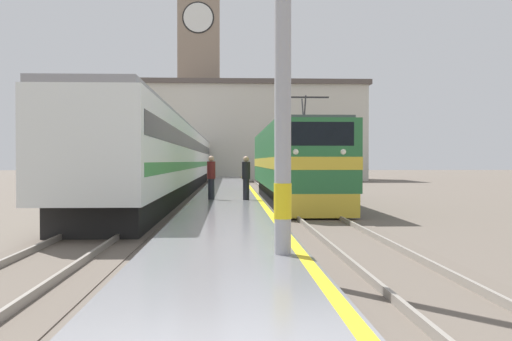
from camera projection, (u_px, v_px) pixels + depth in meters
The scene contains 11 objects.
ground_plane at pixel (228, 196), 34.32m from camera, with size 200.00×200.00×0.00m, color #60564C.
platform at pixel (228, 198), 29.32m from camera, with size 2.94×140.00×0.43m.
rail_track_near at pixel (291, 201), 29.46m from camera, with size 2.83×140.00×0.16m.
rail_track_far at pixel (157, 201), 29.18m from camera, with size 2.84×140.00×0.16m.
locomotive_train at pixel (293, 164), 28.42m from camera, with size 2.92×17.18×4.61m.
passenger_train at pixel (177, 159), 39.79m from camera, with size 2.92×51.64×4.04m.
catenary_mast at pixel (287, 42), 10.05m from camera, with size 2.40×0.30×7.27m.
person_on_platform at pixel (211, 176), 24.55m from camera, with size 0.34×0.34×1.79m.
second_waiting_passenger at pixel (246, 177), 24.33m from camera, with size 0.34×0.34×1.78m.
clock_tower at pixel (199, 60), 70.61m from camera, with size 5.95×5.95×26.00m.
station_building at pixel (247, 132), 64.23m from camera, with size 25.05×9.21×10.28m.
Camera 1 is at (0.11, -4.33, 2.00)m, focal length 42.00 mm.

